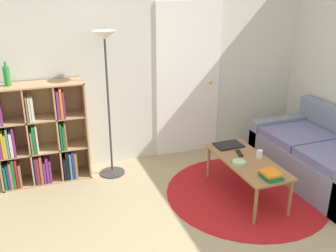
{
  "coord_description": "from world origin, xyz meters",
  "views": [
    {
      "loc": [
        -1.48,
        -2.07,
        2.23
      ],
      "look_at": [
        -0.21,
        1.33,
        0.85
      ],
      "focal_mm": 40.0,
      "sensor_mm": 36.0,
      "label": 1
    }
  ],
  "objects": [
    {
      "name": "floor_lamp",
      "position": [
        -0.67,
        2.11,
        1.37
      ],
      "size": [
        0.31,
        0.31,
        1.75
      ],
      "color": "#333333",
      "rests_on": "ground_plane"
    },
    {
      "name": "book_stack_on_table",
      "position": [
        0.61,
        0.64,
        0.47
      ],
      "size": [
        0.18,
        0.2,
        0.07
      ],
      "color": "#196B38",
      "rests_on": "coffee_table"
    },
    {
      "name": "bottle_middle",
      "position": [
        -1.73,
        2.25,
        1.3
      ],
      "size": [
        0.07,
        0.07,
        0.26
      ],
      "color": "#2D8438",
      "rests_on": "bookshelf"
    },
    {
      "name": "laptop",
      "position": [
        0.61,
        1.48,
        0.45
      ],
      "size": [
        0.32,
        0.23,
        0.02
      ],
      "color": "black",
      "rests_on": "coffee_table"
    },
    {
      "name": "remote",
      "position": [
        0.61,
        1.24,
        0.45
      ],
      "size": [
        0.08,
        0.16,
        0.02
      ],
      "color": "black",
      "rests_on": "coffee_table"
    },
    {
      "name": "bowl",
      "position": [
        0.47,
        1.01,
        0.45
      ],
      "size": [
        0.14,
        0.14,
        0.04
      ],
      "color": "#9ED193",
      "rests_on": "coffee_table"
    },
    {
      "name": "rug",
      "position": [
        0.65,
        1.1,
        0.0
      ],
      "size": [
        1.81,
        1.81,
        0.01
      ],
      "color": "#B2191E",
      "rests_on": "ground_plane"
    },
    {
      "name": "wall_back",
      "position": [
        0.02,
        2.45,
        1.29
      ],
      "size": [
        7.26,
        0.11,
        2.6
      ],
      "color": "silver",
      "rests_on": "ground_plane"
    },
    {
      "name": "coffee_table",
      "position": [
        0.61,
        1.08,
        0.39
      ],
      "size": [
        0.49,
        1.11,
        0.44
      ],
      "color": "#996B42",
      "rests_on": "ground_plane"
    },
    {
      "name": "bookshelf",
      "position": [
        -1.49,
        2.23,
        0.53
      ],
      "size": [
        1.01,
        0.34,
        1.19
      ],
      "color": "tan",
      "rests_on": "ground_plane"
    },
    {
      "name": "couch",
      "position": [
        1.71,
        1.08,
        0.27
      ],
      "size": [
        0.94,
        1.68,
        0.8
      ],
      "color": "gray",
      "rests_on": "ground_plane"
    },
    {
      "name": "cup",
      "position": [
        0.77,
        1.08,
        0.48
      ],
      "size": [
        0.07,
        0.07,
        0.09
      ],
      "color": "white",
      "rests_on": "coffee_table"
    }
  ]
}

